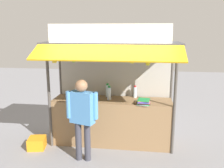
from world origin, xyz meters
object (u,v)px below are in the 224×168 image
Objects in this scene: banana_bunch_inner_right at (74,59)px; banana_bunch_rightmost at (54,59)px; water_bottle_front_right at (135,92)px; magazine_stack_far_left at (91,99)px; banana_bunch_leftmost at (148,62)px; banana_bunch_inner_left at (132,60)px; water_bottle_right at (108,90)px; water_bottle_far_right at (109,93)px; magazine_stack_mid_left at (144,102)px; water_bottle_back_left at (77,92)px; plastic_crate at (37,143)px; vendor_person at (82,113)px.

banana_bunch_inner_right is 0.92× the size of banana_bunch_rightmost.
water_bottle_front_right reaches higher than magazine_stack_far_left.
banana_bunch_leftmost is at bearing 0.01° from banana_bunch_inner_right.
water_bottle_right is at bearing 130.39° from banana_bunch_inner_left.
water_bottle_front_right is 1.05m from banana_bunch_inner_left.
banana_bunch_rightmost reaches higher than magazine_stack_far_left.
banana_bunch_inner_right is at bearing -144.09° from water_bottle_far_right.
magazine_stack_far_left is 1.00× the size of magazine_stack_mid_left.
water_bottle_back_left is at bearing -171.53° from water_bottle_front_right.
water_bottle_front_right is 0.79× the size of plastic_crate.
vendor_person is (-0.94, -1.07, -0.16)m from water_bottle_front_right.
magazine_stack_mid_left is 0.91× the size of plastic_crate.
banana_bunch_inner_left is (1.13, -0.00, -0.00)m from banana_bunch_inner_right.
water_bottle_front_right is 1.89m from banana_bunch_rightmost.
magazine_stack_mid_left is at bearing -7.88° from magazine_stack_far_left.
water_bottle_right is 1.20× the size of banana_bunch_inner_right.
water_bottle_right reaches higher than water_bottle_back_left.
banana_bunch_inner_right reaches higher than water_bottle_right.
magazine_stack_mid_left is at bearing -11.14° from water_bottle_back_left.
magazine_stack_mid_left is 0.20× the size of vendor_person.
water_bottle_far_right is 0.97× the size of magazine_stack_far_left.
water_bottle_right is at bearing -89.65° from vendor_person.
magazine_stack_far_left is 1.16m from banana_bunch_rightmost.
water_bottle_back_left is at bearing -164.94° from water_bottle_right.
banana_bunch_leftmost is 2.89m from plastic_crate.
banana_bunch_inner_right is at bearing 0.04° from banana_bunch_rightmost.
banana_bunch_inner_left is 0.16× the size of vendor_person.
water_bottle_back_left is 1.50m from magazine_stack_mid_left.
water_bottle_far_right reaches higher than water_bottle_front_right.
banana_bunch_rightmost is (-0.95, -0.67, 0.78)m from water_bottle_right.
banana_bunch_leftmost is (1.18, -0.36, 0.86)m from magazine_stack_far_left.
banana_bunch_rightmost reaches higher than plastic_crate.
water_bottle_front_right is 1.07× the size of banana_bunch_inner_right.
water_bottle_far_right is 1.10× the size of banana_bunch_rightmost.
water_bottle_back_left is (-0.65, -0.18, -0.01)m from water_bottle_right.
magazine_stack_mid_left is 1.28m from vendor_person.
water_bottle_far_right is 1.87m from plastic_crate.
water_bottle_far_right is at bearing 13.53° from magazine_stack_far_left.
banana_bunch_rightmost is 1.21m from vendor_person.
vendor_person reaches higher than water_bottle_back_left.
vendor_person is (-1.19, -0.38, -0.93)m from banana_bunch_leftmost.
magazine_stack_far_left is at bearing 29.41° from banana_bunch_rightmost.
vendor_person is at bearing -69.29° from water_bottle_back_left.
water_bottle_far_right is 0.89× the size of plastic_crate.
magazine_stack_mid_left is at bearing -29.73° from water_bottle_right.
banana_bunch_rightmost is at bearing 7.45° from plastic_crate.
plastic_crate is (-2.03, -0.75, -1.00)m from water_bottle_front_right.
water_bottle_front_right is 0.98× the size of banana_bunch_rightmost.
water_bottle_right is 1.11× the size of banana_bunch_rightmost.
banana_bunch_leftmost and banana_bunch_rightmost have the same top height.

